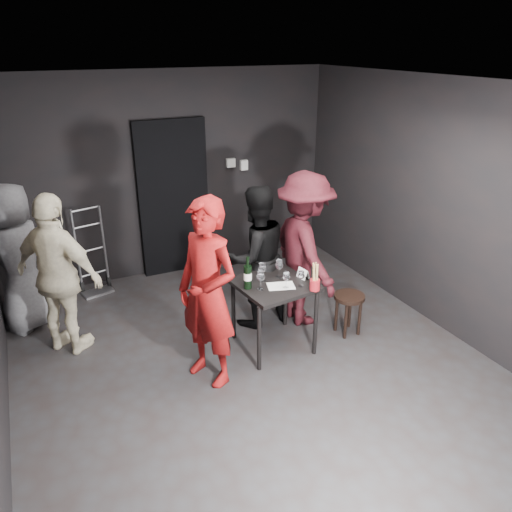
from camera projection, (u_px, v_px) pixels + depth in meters
name	position (u px, v px, depth m)	size (l,w,h in m)	color
floor	(250.00, 360.00, 5.13)	(4.50, 5.00, 0.02)	black
ceiling	(248.00, 83.00, 4.04)	(4.50, 5.00, 0.02)	silver
wall_back	(171.00, 176.00, 6.65)	(4.50, 0.04, 2.70)	black
wall_front	(456.00, 402.00, 2.52)	(4.50, 0.04, 2.70)	black
wall_right	(435.00, 205.00, 5.47)	(0.04, 5.00, 2.70)	black
doorway	(173.00, 199.00, 6.72)	(0.95, 0.10, 2.10)	black
wallbox_upper	(231.00, 163.00, 6.91)	(0.12, 0.06, 0.12)	#B7B7B2
wallbox_lower	(244.00, 165.00, 7.00)	(0.10, 0.06, 0.14)	#B7B7B2
hand_truck	(95.00, 276.00, 6.45)	(0.38, 0.33, 1.13)	#B2B2B7
tasting_table	(274.00, 291.00, 5.11)	(0.72, 0.72, 0.75)	black
stool	(349.00, 303.00, 5.46)	(0.34, 0.34, 0.47)	black
server_red	(207.00, 275.00, 4.45)	(0.80, 0.52, 2.19)	maroon
woman_black	(256.00, 252.00, 5.49)	(0.85, 0.47, 1.76)	black
man_maroon	(305.00, 237.00, 5.47)	(1.33, 0.62, 2.06)	#390F15
bystander_cream	(57.00, 265.00, 4.93)	(1.14, 0.55, 1.95)	#F4E7C3
bystander_grey	(16.00, 250.00, 5.37)	(0.92, 0.50, 1.88)	slate
tasting_mat	(281.00, 286.00, 5.01)	(0.27, 0.18, 0.00)	white
wine_glass_a	(261.00, 279.00, 4.90)	(0.08, 0.08, 0.22)	white
wine_glass_b	(247.00, 277.00, 4.97)	(0.07, 0.07, 0.20)	white
wine_glass_c	(262.00, 271.00, 5.07)	(0.08, 0.08, 0.22)	white
wine_glass_d	(286.00, 279.00, 4.93)	(0.07, 0.07, 0.19)	white
wine_glass_e	(301.00, 278.00, 4.98)	(0.07, 0.07, 0.18)	white
wine_glass_f	(279.00, 268.00, 5.15)	(0.08, 0.08, 0.22)	white
wine_bottle	(248.00, 276.00, 4.92)	(0.08, 0.08, 0.34)	black
breadstick_cup	(315.00, 277.00, 4.88)	(0.10, 0.10, 0.31)	#A51820
reserved_card	(302.00, 274.00, 5.15)	(0.08, 0.14, 0.11)	white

